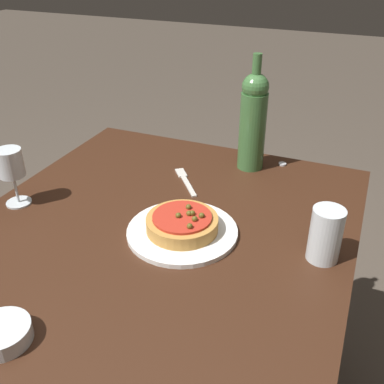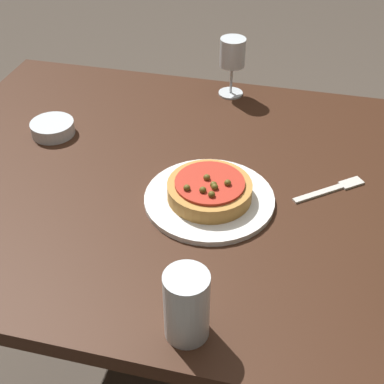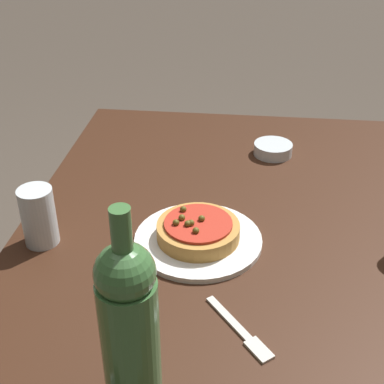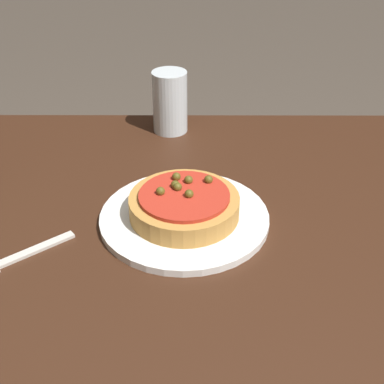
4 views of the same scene
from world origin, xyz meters
name	(u,v)px [view 4 (image 4 of 4)]	position (x,y,z in m)	size (l,w,h in m)	color
dining_table	(238,295)	(0.00, 0.00, 0.66)	(1.21, 0.93, 0.76)	#381E11
dinner_plate	(184,218)	(0.09, -0.07, 0.76)	(0.27, 0.27, 0.01)	white
pizza	(184,205)	(0.09, -0.07, 0.79)	(0.17, 0.17, 0.05)	#BC843D
water_cup	(170,102)	(0.12, -0.39, 0.82)	(0.07, 0.07, 0.13)	silver
fork	(12,260)	(0.33, 0.03, 0.76)	(0.15, 0.12, 0.00)	beige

